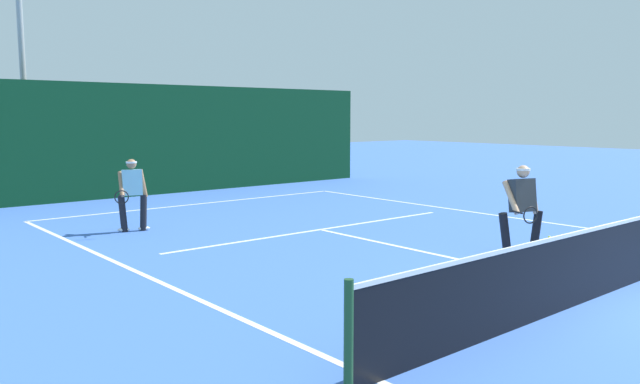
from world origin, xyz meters
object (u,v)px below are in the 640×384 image
(player_far, at_px, (132,192))
(tennis_ball, at_px, (549,237))
(player_near, at_px, (522,207))
(light_pole, at_px, (21,38))

(player_far, xyz_separation_m, tennis_ball, (6.20, -6.36, -0.84))
(player_near, relative_size, tennis_ball, 25.26)
(tennis_ball, bearing_deg, player_far, 134.27)
(player_near, height_order, tennis_ball, player_near)
(tennis_ball, bearing_deg, light_pole, 113.97)
(player_far, distance_m, light_pole, 8.66)
(player_near, xyz_separation_m, light_pole, (-4.24, 14.63, 3.96))
(player_near, bearing_deg, player_far, -39.36)
(player_near, distance_m, tennis_ball, 2.27)
(tennis_ball, height_order, light_pole, light_pole)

